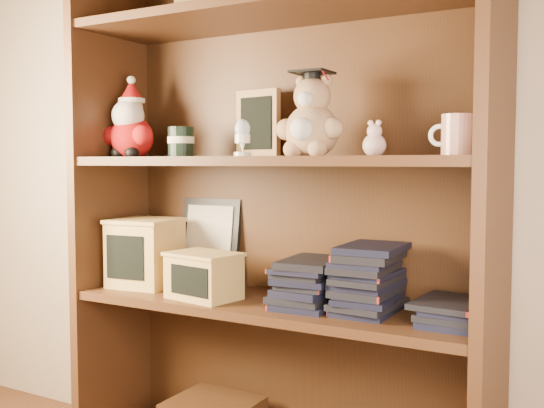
{
  "coord_description": "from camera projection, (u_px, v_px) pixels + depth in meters",
  "views": [
    {
      "loc": [
        1.02,
        -0.21,
        0.94
      ],
      "look_at": [
        0.17,
        1.3,
        0.82
      ],
      "focal_mm": 42.0,
      "sensor_mm": 36.0,
      "label": 1
    }
  ],
  "objects": [
    {
      "name": "bookcase",
      "position": [
        280.0,
        218.0,
        1.79
      ],
      "size": [
        1.2,
        0.35,
        1.6
      ],
      "color": "#472814",
      "rests_on": "ground"
    },
    {
      "name": "shelf_lower",
      "position": [
        272.0,
        306.0,
        1.76
      ],
      "size": [
        1.14,
        0.33,
        0.02
      ],
      "color": "#472814",
      "rests_on": "ground"
    },
    {
      "name": "shelf_upper",
      "position": [
        272.0,
        161.0,
        1.73
      ],
      "size": [
        1.14,
        0.33,
        0.02
      ],
      "color": "#472814",
      "rests_on": "ground"
    },
    {
      "name": "santa_plush",
      "position": [
        130.0,
        127.0,
        1.97
      ],
      "size": [
        0.18,
        0.13,
        0.26
      ],
      "color": "#A50F0F",
      "rests_on": "shelf_upper"
    },
    {
      "name": "teachers_tin",
      "position": [
        181.0,
        142.0,
        1.88
      ],
      "size": [
        0.08,
        0.08,
        0.09
      ],
      "color": "black",
      "rests_on": "shelf_upper"
    },
    {
      "name": "chalkboard_plaque",
      "position": [
        258.0,
        125.0,
        1.88
      ],
      "size": [
        0.16,
        0.09,
        0.2
      ],
      "color": "#9E7547",
      "rests_on": "shelf_upper"
    },
    {
      "name": "egg_cup",
      "position": [
        242.0,
        136.0,
        1.69
      ],
      "size": [
        0.05,
        0.05,
        0.1
      ],
      "color": "white",
      "rests_on": "shelf_upper"
    },
    {
      "name": "grad_teddy_bear",
      "position": [
        311.0,
        123.0,
        1.66
      ],
      "size": [
        0.19,
        0.16,
        0.23
      ],
      "color": "tan",
      "rests_on": "shelf_upper"
    },
    {
      "name": "pink_figurine",
      "position": [
        374.0,
        142.0,
        1.59
      ],
      "size": [
        0.06,
        0.06,
        0.09
      ],
      "color": "beige",
      "rests_on": "shelf_upper"
    },
    {
      "name": "teacher_mug",
      "position": [
        457.0,
        135.0,
        1.49
      ],
      "size": [
        0.11,
        0.08,
        0.1
      ],
      "color": "silver",
      "rests_on": "shelf_upper"
    },
    {
      "name": "certificate_frame",
      "position": [
        210.0,
        241.0,
        2.02
      ],
      "size": [
        0.22,
        0.06,
        0.27
      ],
      "color": "black",
      "rests_on": "shelf_lower"
    },
    {
      "name": "treats_box",
      "position": [
        145.0,
        252.0,
        1.97
      ],
      "size": [
        0.21,
        0.21,
        0.21
      ],
      "color": "tan",
      "rests_on": "shelf_lower"
    },
    {
      "name": "pencils_box",
      "position": [
        204.0,
        275.0,
        1.79
      ],
      "size": [
        0.22,
        0.17,
        0.13
      ],
      "color": "tan",
      "rests_on": "shelf_lower"
    },
    {
      "name": "book_stack_left",
      "position": [
        309.0,
        282.0,
        1.7
      ],
      "size": [
        0.14,
        0.2,
        0.13
      ],
      "color": "black",
      "rests_on": "shelf_lower"
    },
    {
      "name": "book_stack_mid",
      "position": [
        368.0,
        279.0,
        1.62
      ],
      "size": [
        0.14,
        0.2,
        0.18
      ],
      "color": "black",
      "rests_on": "shelf_lower"
    },
    {
      "name": "book_stack_right",
      "position": [
        454.0,
        310.0,
        1.51
      ],
      "size": [
        0.14,
        0.2,
        0.06
      ],
      "color": "black",
      "rests_on": "shelf_lower"
    }
  ]
}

